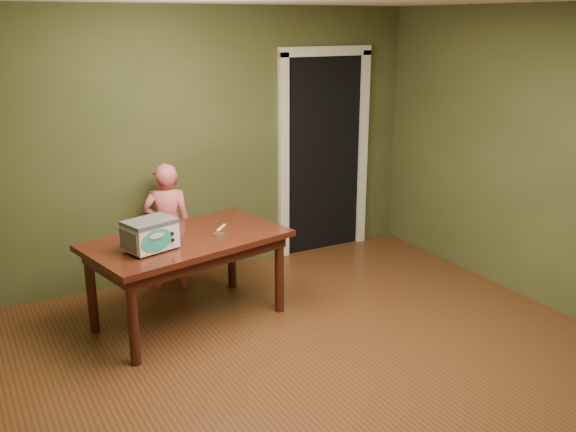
{
  "coord_description": "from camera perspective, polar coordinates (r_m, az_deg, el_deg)",
  "views": [
    {
      "loc": [
        -2.33,
        -3.31,
        2.45
      ],
      "look_at": [
        0.04,
        1.0,
        0.95
      ],
      "focal_mm": 40.0,
      "sensor_mm": 36.0,
      "label": 1
    }
  ],
  "objects": [
    {
      "name": "dining_table",
      "position": [
        5.35,
        -8.96,
        -2.9
      ],
      "size": [
        1.75,
        1.22,
        0.75
      ],
      "rotation": [
        0.0,
        0.0,
        0.21
      ],
      "color": "#33140B",
      "rests_on": "floor"
    },
    {
      "name": "doorway",
      "position": [
        7.22,
        1.94,
        5.83
      ],
      "size": [
        1.1,
        0.66,
        2.25
      ],
      "color": "black",
      "rests_on": "ground"
    },
    {
      "name": "floor",
      "position": [
        4.73,
        5.58,
        -14.33
      ],
      "size": [
        5.0,
        5.0,
        0.0
      ],
      "primitive_type": "plane",
      "color": "brown",
      "rests_on": "ground"
    },
    {
      "name": "room_shell",
      "position": [
        4.11,
        6.26,
        6.46
      ],
      "size": [
        4.52,
        5.02,
        2.61
      ],
      "color": "#4B522B",
      "rests_on": "ground"
    },
    {
      "name": "spatula",
      "position": [
        5.52,
        -5.94,
        -1.02
      ],
      "size": [
        0.14,
        0.15,
        0.01
      ],
      "primitive_type": "cube",
      "rotation": [
        0.0,
        0.0,
        0.83
      ],
      "color": "#F9E26C",
      "rests_on": "dining_table"
    },
    {
      "name": "toy_oven",
      "position": [
        5.04,
        -12.14,
        -1.56
      ],
      "size": [
        0.45,
        0.36,
        0.24
      ],
      "rotation": [
        0.0,
        0.0,
        0.29
      ],
      "color": "#4C4F54",
      "rests_on": "dining_table"
    },
    {
      "name": "baking_pan",
      "position": [
        5.31,
        -6.17,
        -1.65
      ],
      "size": [
        0.1,
        0.1,
        0.02
      ],
      "color": "silver",
      "rests_on": "dining_table"
    },
    {
      "name": "child",
      "position": [
        6.06,
        -10.65,
        -1.0
      ],
      "size": [
        0.51,
        0.41,
        1.22
      ],
      "primitive_type": "imported",
      "rotation": [
        0.0,
        0.0,
        2.84
      ],
      "color": "#E65F71",
      "rests_on": "floor"
    }
  ]
}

